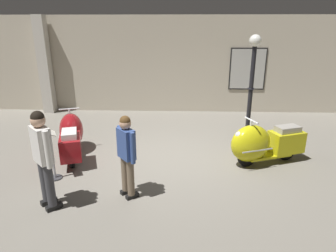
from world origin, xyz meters
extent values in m
plane|color=slate|center=(0.00, 0.00, 0.00)|extent=(60.00, 60.00, 0.00)
cube|color=#BCB29E|center=(0.00, 4.15, 1.66)|extent=(18.00, 0.20, 3.32)
cube|color=black|center=(2.56, 4.04, 1.54)|extent=(1.24, 0.03, 1.43)
cube|color=#B2B2AD|center=(2.56, 4.02, 1.54)|extent=(1.16, 0.01, 1.35)
cube|color=beige|center=(-4.46, 3.80, 1.66)|extent=(0.36, 0.36, 3.32)
cylinder|color=black|center=(-2.47, 0.46, 0.22)|extent=(0.22, 0.44, 0.43)
cylinder|color=silver|center=(-2.47, 0.46, 0.22)|extent=(0.16, 0.22, 0.20)
cylinder|color=black|center=(-2.15, -0.52, 0.22)|extent=(0.22, 0.44, 0.43)
cylinder|color=silver|center=(-2.15, -0.52, 0.22)|extent=(0.16, 0.22, 0.20)
cube|color=maroon|center=(-2.31, -0.03, 0.20)|extent=(0.69, 1.10, 0.05)
ellipsoid|color=maroon|center=(-2.46, 0.41, 0.53)|extent=(0.82, 1.04, 0.82)
cube|color=maroon|center=(-2.17, -0.48, 0.46)|extent=(0.64, 0.84, 0.48)
cube|color=silver|center=(-2.17, -0.48, 0.76)|extent=(0.45, 0.59, 0.13)
sphere|color=silver|center=(-2.55, 0.70, 0.75)|extent=(0.16, 0.16, 0.16)
cylinder|color=silver|center=(-2.47, 0.44, 0.91)|extent=(0.05, 0.05, 0.30)
cylinder|color=silver|center=(-2.47, 0.44, 1.06)|extent=(0.46, 0.18, 0.03)
cube|color=silver|center=(-2.72, 0.32, 0.47)|extent=(0.24, 0.70, 0.03)
cylinder|color=black|center=(1.71, -0.34, 0.22)|extent=(0.44, 0.23, 0.44)
cylinder|color=silver|center=(1.71, -0.34, 0.22)|extent=(0.22, 0.17, 0.20)
cylinder|color=black|center=(2.68, 0.02, 0.22)|extent=(0.44, 0.23, 0.44)
cylinder|color=silver|center=(2.68, 0.02, 0.22)|extent=(0.22, 0.17, 0.20)
cube|color=gold|center=(2.19, -0.16, 0.20)|extent=(1.11, 0.73, 0.05)
ellipsoid|color=gold|center=(1.76, -0.32, 0.53)|extent=(1.06, 0.85, 0.83)
cube|color=gold|center=(2.64, 0.00, 0.46)|extent=(0.85, 0.67, 0.48)
cube|color=gray|center=(2.64, 0.00, 0.76)|extent=(0.60, 0.47, 0.13)
sphere|color=silver|center=(1.47, -0.43, 0.76)|extent=(0.16, 0.16, 0.16)
cylinder|color=silver|center=(1.73, -0.33, 0.91)|extent=(0.05, 0.05, 0.31)
cylinder|color=silver|center=(1.73, -0.33, 1.06)|extent=(0.20, 0.46, 0.03)
cube|color=silver|center=(1.85, -0.58, 0.47)|extent=(0.69, 0.27, 0.03)
cylinder|color=black|center=(2.01, 1.09, 0.09)|extent=(0.28, 0.28, 0.18)
cylinder|color=black|center=(2.01, 1.09, 1.34)|extent=(0.11, 0.11, 2.31)
torus|color=black|center=(2.01, 1.09, 1.45)|extent=(0.19, 0.19, 0.04)
sphere|color=white|center=(2.01, 1.09, 2.62)|extent=(0.29, 0.29, 0.29)
cube|color=black|center=(-1.92, -2.11, 0.04)|extent=(0.26, 0.26, 0.08)
cylinder|color=#38383D|center=(-1.93, -2.12, 0.51)|extent=(0.15, 0.15, 0.85)
cube|color=black|center=(-2.08, -1.95, 0.04)|extent=(0.26, 0.26, 0.08)
cylinder|color=#38383D|center=(-2.09, -1.96, 0.51)|extent=(0.15, 0.15, 0.85)
cube|color=silver|center=(-2.01, -2.04, 1.15)|extent=(0.43, 0.43, 0.60)
cylinder|color=silver|center=(-1.84, -2.22, 1.14)|extent=(0.09, 0.09, 0.62)
cylinder|color=silver|center=(-2.18, -1.87, 1.14)|extent=(0.09, 0.09, 0.62)
sphere|color=tan|center=(-2.01, -2.04, 1.56)|extent=(0.23, 0.23, 0.23)
sphere|color=black|center=(-2.01, -2.04, 1.61)|extent=(0.21, 0.21, 0.21)
cube|color=black|center=(-0.64, -1.72, 0.04)|extent=(0.25, 0.22, 0.07)
cylinder|color=#72604C|center=(-0.65, -1.73, 0.45)|extent=(0.13, 0.13, 0.76)
cube|color=black|center=(-0.77, -1.56, 0.04)|extent=(0.25, 0.22, 0.07)
cylinder|color=#72604C|center=(-0.78, -1.57, 0.45)|extent=(0.13, 0.13, 0.76)
cube|color=#334C8C|center=(-0.72, -1.65, 1.03)|extent=(0.37, 0.39, 0.54)
cylinder|color=#334C8C|center=(-0.58, -1.82, 1.02)|extent=(0.08, 0.08, 0.56)
cylinder|color=#334C8C|center=(-0.86, -1.48, 1.02)|extent=(0.08, 0.08, 0.56)
sphere|color=tan|center=(-0.72, -1.65, 1.40)|extent=(0.20, 0.20, 0.20)
sphere|color=brown|center=(-0.72, -1.65, 1.44)|extent=(0.19, 0.19, 0.19)
cylinder|color=#333338|center=(-2.33, -1.06, 0.01)|extent=(0.28, 0.28, 0.02)
cylinder|color=#A5A5AD|center=(-2.33, -1.06, 0.51)|extent=(0.04, 0.04, 0.96)
cube|color=silver|center=(-2.33, -1.06, 1.01)|extent=(0.35, 0.39, 0.12)
camera|label=1|loc=(0.18, -6.33, 2.96)|focal=31.48mm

